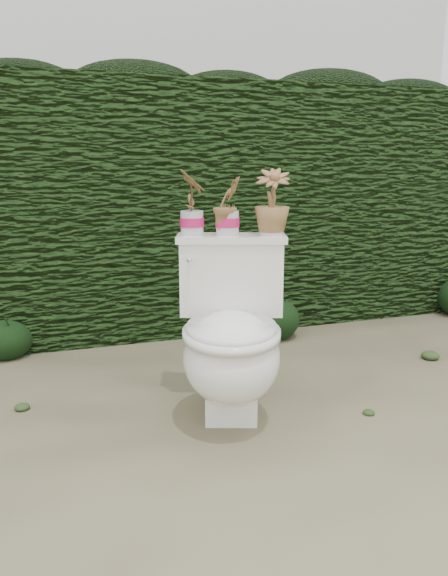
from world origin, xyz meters
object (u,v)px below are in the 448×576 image
object	(u,v)px
toilet	(231,339)
potted_plant_left	(192,204)
potted_plant_center	(227,208)
potted_plant_right	(272,204)

from	to	relation	value
toilet	potted_plant_left	xyz separation A→B (m)	(-0.09, 0.29, 0.56)
potted_plant_center	potted_plant_right	world-z (taller)	potted_plant_right
potted_plant_center	potted_plant_right	size ratio (longest dim) A/B	0.87
toilet	potted_plant_right	bearing A→B (deg)	52.59
potted_plant_left	potted_plant_center	distance (m)	0.16
potted_plant_left	potted_plant_center	world-z (taller)	potted_plant_left
potted_plant_center	potted_plant_right	distance (m)	0.20
toilet	potted_plant_center	xyz separation A→B (m)	(0.06, 0.23, 0.55)
potted_plant_left	potted_plant_center	size ratio (longest dim) A/B	1.12
potted_plant_center	potted_plant_right	xyz separation A→B (m)	(0.19, -0.07, 0.02)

